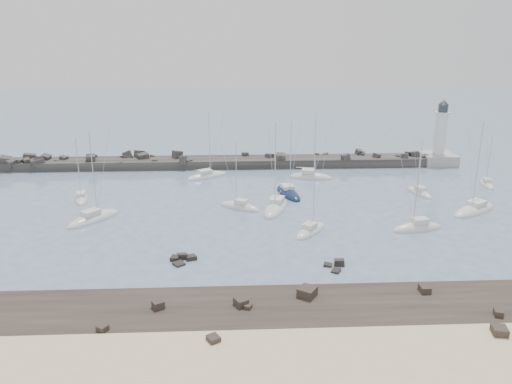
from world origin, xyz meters
TOP-DOWN VIEW (x-y plane):
  - ground at (0.00, 0.00)m, footprint 400.00×400.00m
  - rock_shelf at (-0.11, -21.97)m, footprint 140.00×12.69m
  - rock_cluster_near at (-4.26, -8.30)m, footprint 3.48×3.61m
  - rock_cluster_far at (14.72, -11.14)m, footprint 2.86×3.33m
  - breakwater at (-8.34, 37.99)m, footprint 115.00×7.53m
  - lighthouse at (47.00, 38.00)m, footprint 7.00×7.00m
  - sailboat_1 at (-23.92, 16.61)m, footprint 3.89×7.44m
  - sailboat_3 at (-19.22, 6.48)m, footprint 7.99×9.24m
  - sailboat_4 at (-2.93, 29.66)m, footprint 9.09×7.08m
  - sailboat_5 at (3.29, 10.91)m, footprint 7.48×5.91m
  - sailboat_6 at (9.18, 10.11)m, footprint 6.22×10.24m
  - sailboat_7 at (13.34, 0.11)m, footprint 6.30×7.20m
  - sailboat_8 at (12.01, 17.74)m, footprint 5.08×9.48m
  - sailboat_9 at (28.98, 0.34)m, footprint 8.17×3.94m
  - sailboat_10 at (35.41, 17.03)m, footprint 3.80×7.14m
  - sailboat_11 at (40.97, 7.57)m, footprint 10.19×8.25m
  - sailboat_12 at (50.00, 21.68)m, footprint 3.14×6.61m
  - sailboat_13 at (17.45, 27.87)m, footprint 9.09×4.35m

SIDE VIEW (x-z plane):
  - ground at x=0.00m, z-range 0.00..0.00m
  - rock_shelf at x=-0.11m, z-range -0.86..0.89m
  - rock_cluster_near at x=-4.26m, z-range -0.58..0.70m
  - rock_cluster_far at x=14.72m, z-range -0.55..0.76m
  - sailboat_4 at x=-2.93m, z-range -6.90..7.16m
  - sailboat_1 at x=-23.92m, z-range -5.54..5.80m
  - sailboat_7 at x=13.34m, z-range -5.71..5.97m
  - sailboat_12 at x=50.00m, z-range -4.98..5.24m
  - sailboat_11 at x=40.97m, z-range -7.80..8.08m
  - sailboat_10 at x=35.41m, z-range -5.35..5.62m
  - sailboat_8 at x=12.01m, z-range -7.01..7.29m
  - sailboat_5 at x=3.29m, z-range -5.78..6.07m
  - sailboat_3 at x=-19.22m, z-range -7.27..7.56m
  - sailboat_6 at x=9.18m, z-range -7.60..7.91m
  - sailboat_13 at x=17.45m, z-range -6.82..7.13m
  - sailboat_9 at x=28.98m, z-range -6.17..6.49m
  - breakwater at x=-8.34m, z-range -2.13..2.78m
  - lighthouse at x=47.00m, z-range -4.21..10.39m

